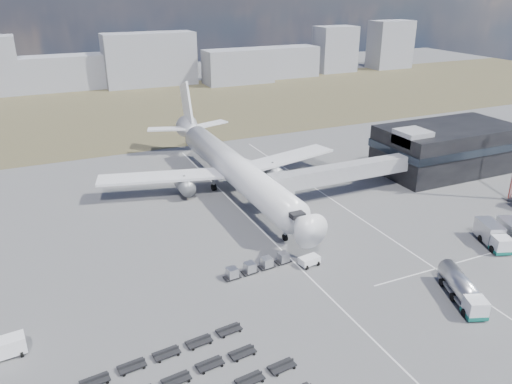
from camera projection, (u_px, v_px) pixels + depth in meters
name	position (u px, v px, depth m)	size (l,w,h in m)	color
ground	(313.00, 266.00, 73.53)	(420.00, 420.00, 0.00)	#565659
grass_strip	(145.00, 110.00, 166.00)	(420.00, 90.00, 0.01)	#4D4A2E
lane_markings	(356.00, 244.00, 79.78)	(47.12, 110.00, 0.01)	silver
terminal	(446.00, 147.00, 109.90)	(30.40, 16.40, 11.00)	black
jet_bridge	(332.00, 174.00, 94.83)	(30.30, 3.80, 7.05)	#939399
airliner	(231.00, 166.00, 98.71)	(51.59, 64.53, 17.62)	white
skyline	(106.00, 67.00, 195.40)	(284.63, 27.13, 22.93)	#90929D
fuel_tanker	(462.00, 289.00, 65.17)	(6.01, 10.39, 3.28)	white
pushback_tug	(309.00, 261.00, 73.57)	(3.02, 1.70, 1.39)	white
utility_van	(5.00, 348.00, 55.24)	(4.31, 1.95, 2.30)	white
catering_truck	(249.00, 170.00, 107.61)	(4.38, 6.82, 2.91)	white
uld_row	(258.00, 265.00, 72.11)	(11.03, 2.57, 1.52)	black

